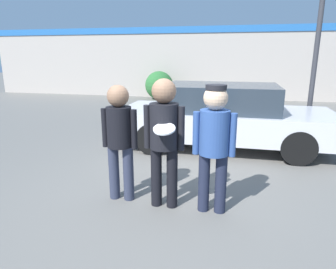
{
  "coord_description": "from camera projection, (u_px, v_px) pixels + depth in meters",
  "views": [
    {
      "loc": [
        0.83,
        -4.0,
        2.03
      ],
      "look_at": [
        -0.06,
        -0.08,
        0.96
      ],
      "focal_mm": 32.0,
      "sensor_mm": 36.0,
      "label": 1
    }
  ],
  "objects": [
    {
      "name": "ground_plane",
      "position": [
        173.0,
        196.0,
        4.47
      ],
      "size": [
        56.0,
        56.0,
        0.0
      ],
      "primitive_type": "plane",
      "color": "#66635E"
    },
    {
      "name": "storefront_building",
      "position": [
        220.0,
        63.0,
        14.11
      ],
      "size": [
        24.0,
        0.22,
        3.35
      ],
      "color": "#B2A89E",
      "rests_on": "ground"
    },
    {
      "name": "person_left",
      "position": [
        120.0,
        134.0,
        4.15
      ],
      "size": [
        0.52,
        0.35,
        1.65
      ],
      "color": "#2D3347",
      "rests_on": "ground"
    },
    {
      "name": "person_middle_with_frisbee",
      "position": [
        164.0,
        132.0,
        3.92
      ],
      "size": [
        0.55,
        0.59,
        1.75
      ],
      "color": "black",
      "rests_on": "ground"
    },
    {
      "name": "person_right",
      "position": [
        214.0,
        138.0,
        3.78
      ],
      "size": [
        0.55,
        0.38,
        1.69
      ],
      "color": "#1E2338",
      "rests_on": "ground"
    },
    {
      "name": "parked_car_near",
      "position": [
        223.0,
        116.0,
        6.69
      ],
      "size": [
        4.64,
        1.92,
        1.42
      ],
      "color": "silver",
      "rests_on": "ground"
    },
    {
      "name": "shrub",
      "position": [
        159.0,
        85.0,
        14.16
      ],
      "size": [
        1.32,
        1.32,
        1.32
      ],
      "color": "#2D6B33",
      "rests_on": "ground"
    }
  ]
}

